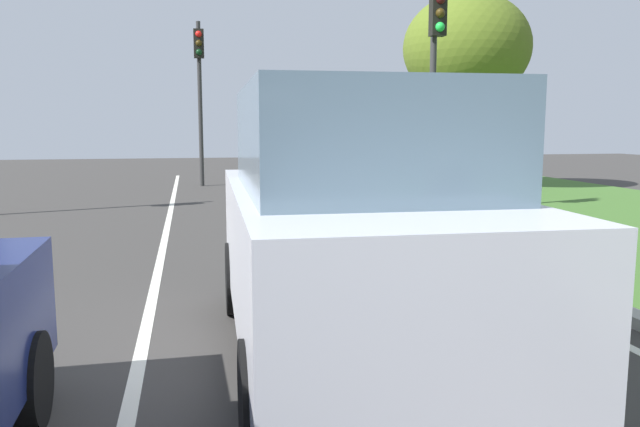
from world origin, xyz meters
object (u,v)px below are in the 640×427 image
object	(u,v)px
tree_roadside_far	(467,48)
traffic_light_near_right	(435,59)
traffic_light_far_median	(200,76)
car_suv_ahead	(351,226)

from	to	relation	value
tree_roadside_far	traffic_light_near_right	bearing A→B (deg)	-120.92
tree_roadside_far	traffic_light_far_median	bearing A→B (deg)	159.24
traffic_light_near_right	tree_roadside_far	size ratio (longest dim) A/B	0.86
tree_roadside_far	car_suv_ahead	bearing A→B (deg)	-118.03
traffic_light_near_right	tree_roadside_far	world-z (taller)	tree_roadside_far
car_suv_ahead	tree_roadside_far	size ratio (longest dim) A/B	0.77
car_suv_ahead	traffic_light_near_right	world-z (taller)	traffic_light_near_right
car_suv_ahead	traffic_light_near_right	bearing A→B (deg)	65.67
car_suv_ahead	tree_roadside_far	distance (m)	15.14
car_suv_ahead	traffic_light_near_right	distance (m)	9.22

